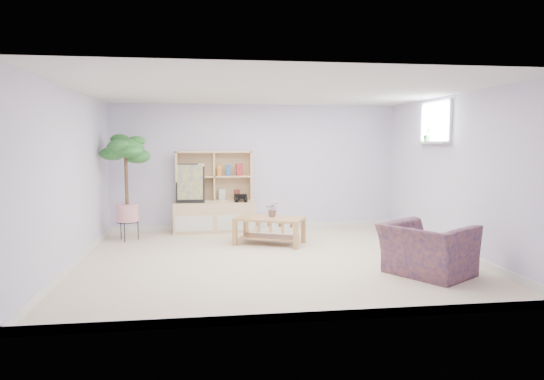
{
  "coord_description": "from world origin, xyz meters",
  "views": [
    {
      "loc": [
        -0.98,
        -6.82,
        1.69
      ],
      "look_at": [
        0.02,
        0.32,
        0.97
      ],
      "focal_mm": 32.0,
      "sensor_mm": 36.0,
      "label": 1
    }
  ],
  "objects": [
    {
      "name": "baseboard",
      "position": [
        0.0,
        0.0,
        0.05
      ],
      "size": [
        5.5,
        5.0,
        0.1
      ],
      "primitive_type": null,
      "color": "silver",
      "rests_on": "floor"
    },
    {
      "name": "sill_plant",
      "position": [
        2.67,
        0.79,
        1.81
      ],
      "size": [
        0.14,
        0.12,
        0.22
      ],
      "primitive_type": "imported",
      "rotation": [
        0.0,
        0.0,
        -0.16
      ],
      "color": "#13541A",
      "rests_on": "window_sill"
    },
    {
      "name": "table_plant",
      "position": [
        0.14,
        1.08,
        0.57
      ],
      "size": [
        0.27,
        0.25,
        0.24
      ],
      "primitive_type": "imported",
      "rotation": [
        0.0,
        0.0,
        -0.32
      ],
      "color": "#146319",
      "rests_on": "coffee_table"
    },
    {
      "name": "floor",
      "position": [
        0.0,
        0.0,
        0.0
      ],
      "size": [
        5.5,
        5.0,
        0.01
      ],
      "primitive_type": "cube",
      "color": "beige",
      "rests_on": "ground"
    },
    {
      "name": "ceiling",
      "position": [
        0.0,
        0.0,
        2.4
      ],
      "size": [
        5.5,
        5.0,
        0.01
      ],
      "primitive_type": "cube",
      "color": "silver",
      "rests_on": "walls"
    },
    {
      "name": "coffee_table",
      "position": [
        0.07,
        1.0,
        0.22
      ],
      "size": [
        1.25,
        1.0,
        0.45
      ],
      "primitive_type": null,
      "rotation": [
        0.0,
        0.0,
        -0.43
      ],
      "color": "tan",
      "rests_on": "floor"
    },
    {
      "name": "toy_truck",
      "position": [
        -0.32,
        2.15,
        0.65
      ],
      "size": [
        0.32,
        0.23,
        0.17
      ],
      "primitive_type": null,
      "rotation": [
        0.0,
        0.0,
        0.05
      ],
      "color": "black",
      "rests_on": "storage_unit"
    },
    {
      "name": "floor_tree",
      "position": [
        -2.3,
        1.65,
        0.91
      ],
      "size": [
        0.87,
        0.87,
        1.83
      ],
      "primitive_type": null,
      "rotation": [
        0.0,
        0.0,
        0.35
      ],
      "color": "#13541A",
      "rests_on": "floor"
    },
    {
      "name": "window",
      "position": [
        2.73,
        0.6,
        2.0
      ],
      "size": [
        0.1,
        0.98,
        0.68
      ],
      "primitive_type": null,
      "color": "#C5E6FF",
      "rests_on": "walls"
    },
    {
      "name": "walls",
      "position": [
        0.0,
        0.0,
        1.2
      ],
      "size": [
        5.51,
        5.01,
        2.4
      ],
      "color": "silver",
      "rests_on": "floor"
    },
    {
      "name": "storage_unit",
      "position": [
        -0.8,
        2.24,
        0.76
      ],
      "size": [
        1.52,
        0.51,
        1.52
      ],
      "primitive_type": null,
      "color": "beige",
      "rests_on": "floor"
    },
    {
      "name": "window_sill",
      "position": [
        2.67,
        0.6,
        1.68
      ],
      "size": [
        0.14,
        1.0,
        0.04
      ],
      "primitive_type": "cube",
      "color": "silver",
      "rests_on": "walls"
    },
    {
      "name": "armchair",
      "position": [
        1.81,
        -1.12,
        0.37
      ],
      "size": [
        1.29,
        1.33,
        0.75
      ],
      "primitive_type": "imported",
      "rotation": [
        0.0,
        0.0,
        2.14
      ],
      "color": "#161E4D",
      "rests_on": "floor"
    },
    {
      "name": "poster",
      "position": [
        -1.24,
        2.19,
        0.93
      ],
      "size": [
        0.53,
        0.14,
        0.72
      ],
      "primitive_type": null,
      "rotation": [
        0.0,
        0.0,
        -0.03
      ],
      "color": "yellow",
      "rests_on": "storage_unit"
    }
  ]
}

